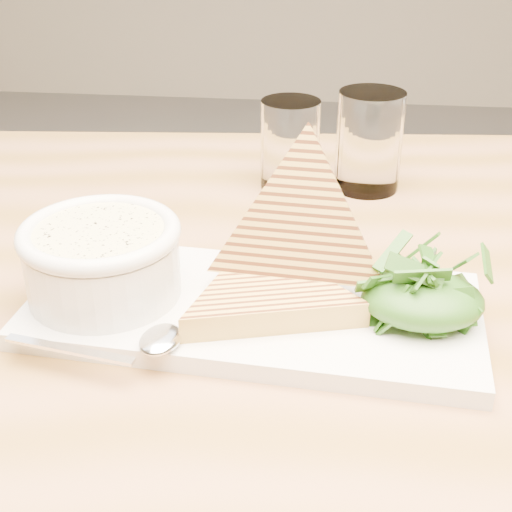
# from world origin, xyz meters

# --- Properties ---
(table_top) EXTENTS (1.28, 0.91, 0.04)m
(table_top) POSITION_xyz_m (-0.07, -0.05, 0.71)
(table_top) COLOR #9B6A41
(table_top) RESTS_ON ground
(platter) EXTENTS (0.39, 0.20, 0.02)m
(platter) POSITION_xyz_m (-0.07, -0.13, 0.74)
(platter) COLOR white
(platter) RESTS_ON table_top
(soup_bowl) EXTENTS (0.13, 0.13, 0.05)m
(soup_bowl) POSITION_xyz_m (-0.20, -0.13, 0.77)
(soup_bowl) COLOR white
(soup_bowl) RESTS_ON platter
(soup) EXTENTS (0.11, 0.11, 0.01)m
(soup) POSITION_xyz_m (-0.20, -0.13, 0.80)
(soup) COLOR beige
(soup) RESTS_ON soup_bowl
(bowl_rim) EXTENTS (0.14, 0.14, 0.01)m
(bowl_rim) POSITION_xyz_m (-0.20, -0.13, 0.80)
(bowl_rim) COLOR white
(bowl_rim) RESTS_ON soup_bowl
(sandwich_flat) EXTENTS (0.21, 0.21, 0.02)m
(sandwich_flat) POSITION_xyz_m (-0.06, -0.14, 0.76)
(sandwich_flat) COLOR #BE923F
(sandwich_flat) RESTS_ON platter
(sandwich_lean) EXTENTS (0.19, 0.18, 0.20)m
(sandwich_lean) POSITION_xyz_m (-0.04, -0.10, 0.80)
(sandwich_lean) COLOR #BE923F
(sandwich_lean) RESTS_ON sandwich_flat
(salad_base) EXTENTS (0.10, 0.08, 0.04)m
(salad_base) POSITION_xyz_m (0.06, -0.14, 0.76)
(salad_base) COLOR #15340F
(salad_base) RESTS_ON platter
(arugula_pile) EXTENTS (0.11, 0.10, 0.05)m
(arugula_pile) POSITION_xyz_m (0.06, -0.14, 0.77)
(arugula_pile) COLOR #356C19
(arugula_pile) RESTS_ON platter
(spoon_bowl) EXTENTS (0.04, 0.05, 0.01)m
(spoon_bowl) POSITION_xyz_m (-0.14, -0.20, 0.75)
(spoon_bowl) COLOR silver
(spoon_bowl) RESTS_ON platter
(spoon_handle) EXTENTS (0.11, 0.03, 0.00)m
(spoon_handle) POSITION_xyz_m (-0.20, -0.22, 0.75)
(spoon_handle) COLOR silver
(spoon_handle) RESTS_ON platter
(glass_near) EXTENTS (0.08, 0.08, 0.12)m
(glass_near) POSITION_xyz_m (0.03, 0.17, 0.79)
(glass_near) COLOR white
(glass_near) RESTS_ON table_top
(glass_far) EXTENTS (0.07, 0.07, 0.11)m
(glass_far) POSITION_xyz_m (-0.06, 0.16, 0.78)
(glass_far) COLOR white
(glass_far) RESTS_ON table_top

